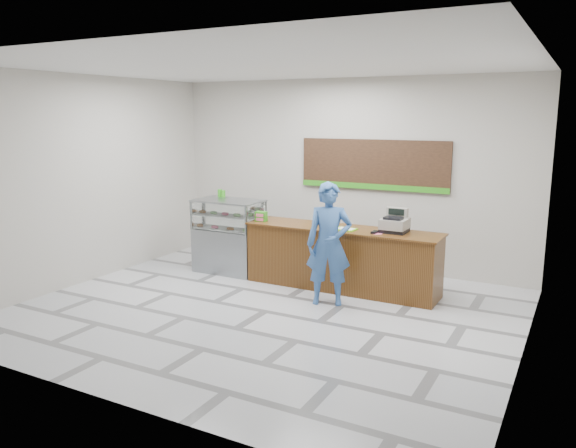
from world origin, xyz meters
The scene contains 16 objects.
floor centered at (0.00, 0.00, 0.00)m, with size 7.00×7.00×0.00m, color silver.
back_wall centered at (0.00, 3.00, 1.75)m, with size 7.00×7.00×0.00m, color #BCB7AD.
ceiling centered at (0.00, 0.00, 3.50)m, with size 7.00×7.00×0.00m, color silver.
sales_counter centered at (0.55, 1.55, 0.52)m, with size 3.26×0.76×1.03m.
display_case centered at (-1.67, 1.55, 0.68)m, with size 1.22×0.72×1.33m.
menu_board centered at (0.55, 2.96, 1.93)m, with size 2.80×0.06×0.90m.
cash_register centered at (1.41, 1.62, 1.17)m, with size 0.40×0.42×0.37m.
card_terminal centered at (1.17, 1.38, 1.05)m, with size 0.07×0.14×0.04m, color black.
serving_tray centered at (0.65, 1.43, 1.04)m, with size 0.37×0.28×0.02m.
napkin_box centered at (-0.95, 1.52, 1.09)m, with size 0.14×0.14×0.12m, color white.
straw_cup centered at (-0.95, 1.61, 1.09)m, with size 0.08×0.08×0.13m, color silver.
promo_box centered at (-0.90, 1.42, 1.11)m, with size 0.19×0.13×0.17m, color #31981B.
donut_decal centered at (1.21, 1.37, 1.03)m, with size 0.16×0.16×0.00m, color pink.
green_cup_left centered at (-2.04, 1.83, 1.40)m, with size 0.09×0.09×0.14m, color #31981B.
green_cup_right centered at (-1.96, 1.82, 1.39)m, with size 0.08×0.08×0.12m, color #31981B.
customer centered at (0.67, 0.78, 0.93)m, with size 0.68×0.45×1.86m, color #345E9D.
Camera 1 is at (4.00, -6.75, 2.84)m, focal length 35.00 mm.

